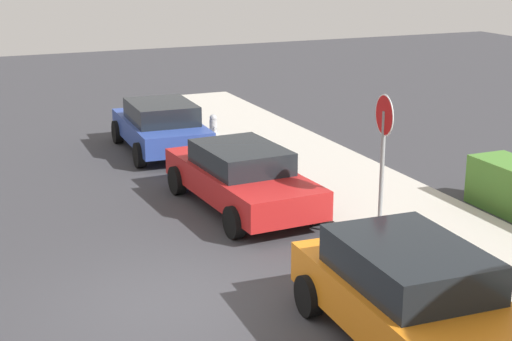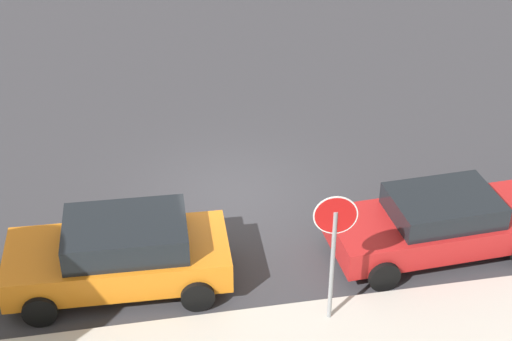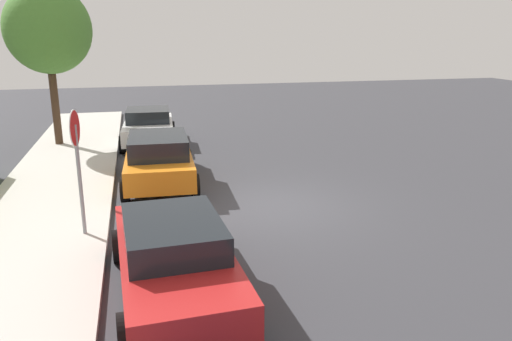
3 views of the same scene
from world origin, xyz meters
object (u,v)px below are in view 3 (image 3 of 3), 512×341
(stop_sign, at_px, (77,152))
(street_tree_near_corner, at_px, (48,30))
(parked_car_white, at_px, (149,126))
(parked_car_red, at_px, (174,255))
(parked_car_orange, at_px, (159,159))

(stop_sign, bearing_deg, street_tree_near_corner, 10.10)
(parked_car_white, height_order, street_tree_near_corner, street_tree_near_corner)
(parked_car_white, bearing_deg, parked_car_red, -179.89)
(parked_car_red, xyz_separation_m, parked_car_orange, (6.45, -0.09, 0.07))
(parked_car_red, bearing_deg, stop_sign, 31.43)
(parked_car_orange, height_order, street_tree_near_corner, street_tree_near_corner)
(parked_car_orange, distance_m, parked_car_white, 5.55)
(stop_sign, bearing_deg, parked_car_white, -10.22)
(stop_sign, distance_m, parked_car_red, 3.46)
(stop_sign, height_order, parked_car_orange, stop_sign)
(parked_car_orange, xyz_separation_m, street_tree_near_corner, (5.66, 3.44, 3.58))
(stop_sign, distance_m, parked_car_orange, 4.26)
(parked_car_red, relative_size, parked_car_orange, 1.06)
(stop_sign, xyz_separation_m, parked_car_red, (-2.76, -1.69, -1.22))
(parked_car_red, relative_size, parked_car_white, 1.09)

